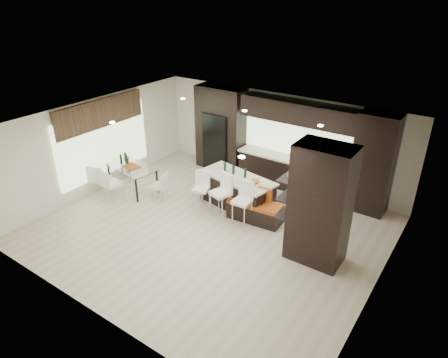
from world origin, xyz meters
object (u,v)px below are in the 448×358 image
Objects in this scene: floor_vase at (298,230)px; chair_end at (159,188)px; chair_near at (113,186)px; chair_far at (101,181)px; kitchen_island at (237,192)px; stool_left at (201,196)px; dining_table at (133,178)px; stool_right at (242,209)px; stool_mid at (221,201)px; bench at (255,211)px.

chair_end is at bearing 178.72° from floor_vase.
chair_far is at bearing -171.90° from chair_near.
stool_left reaches higher than kitchen_island.
stool_left is 2.40m from dining_table.
stool_mid is at bearing 179.18° from stool_right.
floor_vase reaches higher than stool_mid.
stool_left is 1.34m from chair_end.
chair_far reaches higher than kitchen_island.
stool_mid is 1.15× the size of chair_near.
floor_vase reaches higher than stool_right.
chair_end is (1.55, 0.77, -0.08)m from chair_far.
bench is at bearing 45.21° from stool_mid.
chair_near is at bearing -12.95° from chair_far.
dining_table is (-3.82, -0.59, 0.11)m from bench.
chair_near reaches higher than bench.
chair_far is at bearing -113.29° from dining_table.
chair_far is (-2.88, -0.96, 0.01)m from stool_left.
chair_near is 1.30m from chair_end.
stool_right is at bearing -20.03° from stool_left.
bench is (0.78, 0.43, -0.24)m from stool_mid.
stool_mid is 1.11× the size of chair_far.
stool_right reaches higher than dining_table.
stool_mid reaches higher than kitchen_island.
bench is 4.52m from chair_far.
stool_mid is at bearing 173.49° from floor_vase.
chair_far is 1.22× the size of chair_end.
chair_end is at bearing 9.14° from dining_table.
chair_far reaches higher than chair_near.
kitchen_island is 2.37× the size of stool_left.
dining_table is (-3.70, -0.17, -0.11)m from stool_right.
stool_left is 0.58× the size of dining_table.
chair_far reaches higher than dining_table.
chair_far is at bearing 100.73° from chair_end.
chair_near is (-3.82, -1.35, 0.17)m from bench.
chair_end is at bearing -144.23° from kitchen_island.
stool_mid reaches higher than chair_end.
stool_left is at bearing -169.14° from bench.
kitchen_island is 1.00m from stool_left.
kitchen_island is 2.42× the size of chair_near.
stool_left is at bearing -97.44° from chair_end.
stool_mid is 1.99m from chair_end.
chair_far is (-5.80, -0.67, -0.17)m from floor_vase.
chair_end is at bearing 168.87° from stool_left.
dining_table is at bearing 165.27° from stool_left.
kitchen_island reaches higher than bench.
stool_right reaches higher than chair_near.
stool_mid is 3.65m from chair_far.
chair_end is (1.06, 0.00, -0.00)m from dining_table.
chair_near is at bearing 109.86° from chair_end.
chair_end is at bearing 12.21° from chair_far.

